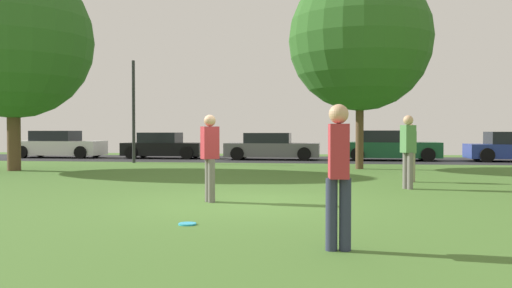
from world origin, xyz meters
TOP-DOWN VIEW (x-y plane):
  - ground_plane at (0.00, 0.00)m, footprint 44.00×44.00m
  - road_strip at (0.00, 16.00)m, footprint 44.00×6.40m
  - oak_tree_right at (-9.37, 7.22)m, footprint 5.57×5.57m
  - oak_tree_center at (2.81, 9.85)m, footprint 5.27×5.27m
  - person_thrower at (-0.57, 0.09)m, footprint 0.39×0.36m
  - person_catcher at (3.65, 3.08)m, footprint 0.39×0.36m
  - person_bystander at (1.92, -3.87)m, footprint 0.30×0.34m
  - person_walking at (3.95, 4.92)m, footprint 0.31×0.38m
  - frisbee_disc at (-0.31, -2.46)m, footprint 0.27×0.27m
  - parked_car_white at (-12.45, 15.95)m, footprint 4.57×1.97m
  - parked_car_black at (-6.80, 16.11)m, footprint 4.11×1.95m
  - parked_car_grey at (-1.15, 15.67)m, footprint 4.57×1.95m
  - parked_car_green at (4.49, 15.86)m, footprint 4.53×2.11m
  - street_lamp_post at (-6.86, 12.20)m, footprint 0.14×0.14m

SIDE VIEW (x-z plane):
  - ground_plane at x=0.00m, z-range 0.00..0.00m
  - road_strip at x=0.00m, z-range 0.00..0.01m
  - frisbee_disc at x=-0.31m, z-range 0.00..0.03m
  - parked_car_grey at x=-1.15m, z-range -0.05..1.26m
  - parked_car_black at x=-6.80m, z-range -0.05..1.27m
  - parked_car_white at x=-12.45m, z-range -0.06..1.36m
  - parked_car_green at x=4.49m, z-range -0.06..1.37m
  - person_walking at x=3.95m, z-range 0.08..1.69m
  - person_bystander at x=1.92m, z-range 0.10..1.82m
  - person_thrower at x=-0.57m, z-range 0.10..1.83m
  - person_catcher at x=3.65m, z-range 0.11..1.90m
  - street_lamp_post at x=-6.86m, z-range 0.00..4.50m
  - oak_tree_right at x=-9.37m, z-range 0.92..8.34m
  - oak_tree_center at x=2.81m, z-range 1.07..8.48m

